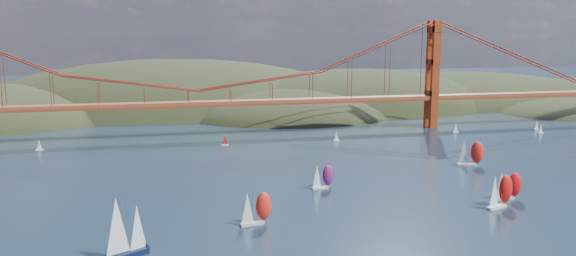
# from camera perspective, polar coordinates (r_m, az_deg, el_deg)

# --- Properties ---
(headlands) EXTENTS (725.00, 225.00, 96.00)m
(headlands) POSITION_cam_1_polar(r_m,az_deg,el_deg) (375.72, -3.03, 0.30)
(headlands) COLOR black
(headlands) RESTS_ON ground
(bridge) EXTENTS (552.00, 12.00, 55.00)m
(bridge) POSITION_cam_1_polar(r_m,az_deg,el_deg) (268.10, -9.50, 5.96)
(bridge) COLOR #974727
(bridge) RESTS_ON ground
(sloop_navy) EXTENTS (10.76, 9.00, 15.72)m
(sloop_navy) POSITION_cam_1_polar(r_m,az_deg,el_deg) (130.90, -16.40, -9.70)
(sloop_navy) COLOR #0A1533
(sloop_navy) RESTS_ON ground
(racer_0) EXTENTS (8.59, 4.02, 9.70)m
(racer_0) POSITION_cam_1_polar(r_m,az_deg,el_deg) (146.96, -3.35, -8.10)
(racer_0) COLOR silver
(racer_0) RESTS_ON ground
(racer_1) EXTENTS (9.53, 5.96, 10.66)m
(racer_1) POSITION_cam_1_polar(r_m,az_deg,el_deg) (171.03, 20.72, -5.99)
(racer_1) COLOR white
(racer_1) RESTS_ON ground
(racer_2) EXTENTS (8.28, 3.95, 9.34)m
(racer_2) POSITION_cam_1_polar(r_m,az_deg,el_deg) (180.31, 21.42, -5.44)
(racer_2) COLOR white
(racer_2) RESTS_ON ground
(racer_3) EXTENTS (9.63, 6.13, 10.77)m
(racer_3) POSITION_cam_1_polar(r_m,az_deg,el_deg) (219.71, 18.01, -2.39)
(racer_3) COLOR silver
(racer_3) RESTS_ON ground
(racer_rwb) EXTENTS (7.61, 3.79, 8.57)m
(racer_rwb) POSITION_cam_1_polar(r_m,az_deg,el_deg) (179.67, 3.50, -4.93)
(racer_rwb) COLOR silver
(racer_rwb) RESTS_ON ground
(distant_boat_3) EXTENTS (3.00, 2.00, 4.70)m
(distant_boat_3) POSITION_cam_1_polar(r_m,az_deg,el_deg) (258.54, -23.96, -1.58)
(distant_boat_3) COLOR silver
(distant_boat_3) RESTS_ON ground
(distant_boat_4) EXTENTS (3.00, 2.00, 4.70)m
(distant_boat_4) POSITION_cam_1_polar(r_m,az_deg,el_deg) (289.88, 16.67, 0.02)
(distant_boat_4) COLOR silver
(distant_boat_4) RESTS_ON ground
(distant_boat_5) EXTENTS (3.00, 2.00, 4.70)m
(distant_boat_5) POSITION_cam_1_polar(r_m,az_deg,el_deg) (302.05, 24.31, -0.06)
(distant_boat_5) COLOR silver
(distant_boat_5) RESTS_ON ground
(distant_boat_6) EXTENTS (3.00, 2.00, 4.70)m
(distant_boat_6) POSITION_cam_1_polar(r_m,az_deg,el_deg) (312.54, 23.94, 0.27)
(distant_boat_6) COLOR silver
(distant_boat_6) RESTS_ON ground
(distant_boat_8) EXTENTS (3.00, 2.00, 4.70)m
(distant_boat_8) POSITION_cam_1_polar(r_m,az_deg,el_deg) (257.25, 4.95, -0.81)
(distant_boat_8) COLOR silver
(distant_boat_8) RESTS_ON ground
(distant_boat_9) EXTENTS (3.00, 2.00, 4.70)m
(distant_boat_9) POSITION_cam_1_polar(r_m,az_deg,el_deg) (248.18, -6.42, -1.23)
(distant_boat_9) COLOR silver
(distant_boat_9) RESTS_ON ground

